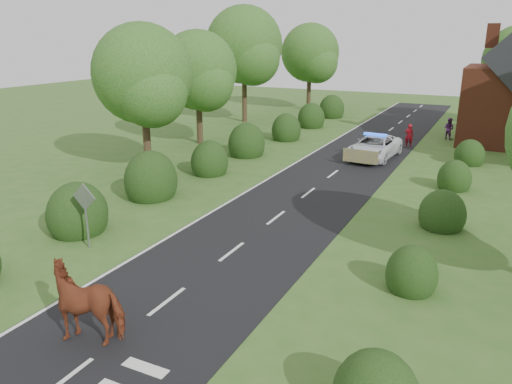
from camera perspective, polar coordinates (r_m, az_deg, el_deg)
The scene contains 14 objects.
ground at distance 15.52m, azimuth -10.14°, elevation -12.26°, with size 120.00×120.00×0.00m, color #356122.
road at distance 28.05m, azimuth 8.14°, elevation 1.54°, with size 6.00×70.00×0.02m, color black.
road_markings at distance 26.71m, azimuth 3.47°, elevation 0.91°, with size 4.96×70.00×0.01m.
hedgerow_left at distance 27.69m, azimuth -6.93°, elevation 2.97°, with size 2.75×50.41×3.00m.
hedgerow_right at distance 23.09m, azimuth 20.83°, elevation -1.55°, with size 2.10×45.78×2.10m.
tree_left_a at distance 28.95m, azimuth -12.60°, elevation 12.54°, with size 5.74×5.60×8.38m.
tree_left_b at distance 36.35m, azimuth -6.44°, elevation 13.30°, with size 5.74×5.60×8.07m.
tree_left_c at distance 45.64m, azimuth -1.12°, elevation 16.10°, with size 6.97×6.80×10.22m.
tree_left_d at distance 53.86m, azimuth 6.40°, elevation 15.26°, with size 6.15×6.00×8.89m.
road_sign at distance 19.31m, azimuth -18.95°, elevation -1.53°, with size 1.06×0.08×2.53m.
cow at distance 14.10m, azimuth -18.40°, elevation -12.15°, with size 1.30×2.45×1.74m, color brown.
police_van at distance 33.19m, azimuth 13.37°, elevation 5.02°, with size 2.83×5.51×1.62m.
pedestrian_red at distance 37.27m, azimuth 17.09°, elevation 6.19°, with size 0.60×0.39×1.64m, color #A40D19.
pedestrian_purple at distance 41.10m, azimuth 21.18°, elevation 6.78°, with size 0.80×0.62×1.64m, color #5F266E.
Camera 1 is at (8.26, -10.70, 7.63)m, focal length 35.00 mm.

